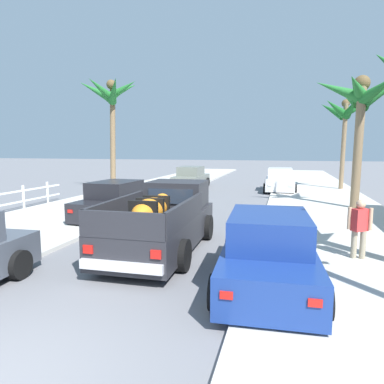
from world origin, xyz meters
name	(u,v)px	position (x,y,z in m)	size (l,w,h in m)	color
sidewalk_left	(100,205)	(-5.33, 12.00, 0.06)	(5.36, 60.00, 0.12)	beige
sidewalk_right	(331,216)	(5.33, 12.00, 0.06)	(5.36, 60.00, 0.12)	beige
curb_left	(123,206)	(-4.05, 12.00, 0.05)	(0.16, 60.00, 0.10)	silver
curb_right	(299,215)	(4.05, 12.00, 0.05)	(0.16, 60.00, 0.10)	silver
pickup_truck	(164,221)	(0.18, 5.95, 0.81)	(2.31, 5.25, 1.80)	#28282D
car_left_near	(117,201)	(-3.06, 9.43, 0.71)	(2.18, 4.32, 1.54)	black
car_right_near	(268,252)	(3.14, 4.04, 0.71)	(2.20, 4.33, 1.54)	navy
car_left_mid	(280,181)	(3.15, 20.45, 0.71)	(2.09, 4.29, 1.54)	silver
car_left_far	(191,178)	(-3.09, 20.97, 0.71)	(2.08, 4.29, 1.54)	slate
palm_tree_right_fore	(345,114)	(7.13, 21.81, 5.10)	(3.54, 3.58, 6.12)	#846B4C
palm_tree_left_mid	(111,98)	(-7.73, 17.96, 6.11)	(3.96, 3.66, 7.34)	brown
palm_tree_right_mid	(362,101)	(6.62, 13.93, 4.91)	(3.80, 3.70, 6.03)	#846B4C
pedestrian	(359,227)	(5.23, 6.09, 0.91)	(0.57, 0.40, 1.59)	gray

